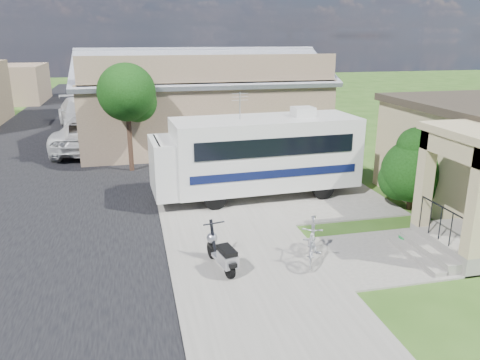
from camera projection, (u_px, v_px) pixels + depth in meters
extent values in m
plane|color=#264713|center=(279.00, 251.00, 12.74)|extent=(120.00, 120.00, 0.00)
cube|color=black|center=(45.00, 170.00, 20.41)|extent=(9.00, 80.00, 0.02)
cube|color=slate|center=(193.00, 161.00, 21.82)|extent=(4.00, 80.00, 0.06)
cube|color=slate|center=(280.00, 194.00, 17.25)|extent=(7.00, 6.00, 0.05)
cube|color=slate|center=(398.00, 255.00, 12.46)|extent=(4.00, 3.00, 0.05)
cube|color=black|center=(409.00, 155.00, 15.94)|extent=(0.04, 1.10, 1.20)
cube|color=slate|center=(462.00, 245.00, 12.48)|extent=(1.60, 2.40, 0.50)
cube|color=slate|center=(428.00, 252.00, 12.29)|extent=(0.40, 2.16, 0.32)
cube|color=slate|center=(416.00, 256.00, 12.24)|extent=(0.35, 2.16, 0.16)
cube|color=#93855D|center=(425.00, 179.00, 12.83)|extent=(0.35, 0.35, 2.70)
cube|color=#93855D|center=(477.00, 204.00, 10.92)|extent=(0.35, 0.35, 2.70)
cube|color=#93855D|center=(455.00, 148.00, 11.55)|extent=(0.35, 2.40, 0.50)
cylinder|color=black|center=(443.00, 207.00, 11.98)|extent=(0.04, 1.70, 0.04)
cube|color=#79614B|center=(201.00, 109.00, 25.24)|extent=(12.00, 8.00, 3.60)
cube|color=slate|center=(206.00, 67.00, 22.68)|extent=(12.50, 4.40, 1.78)
cube|color=slate|center=(194.00, 63.00, 26.40)|extent=(12.50, 4.40, 1.78)
cube|color=slate|center=(199.00, 51.00, 24.34)|extent=(12.50, 0.50, 0.22)
cube|color=#79614B|center=(212.00, 70.00, 20.92)|extent=(11.76, 0.20, 1.30)
cylinder|color=black|center=(130.00, 135.00, 19.83)|extent=(0.20, 0.20, 3.15)
sphere|color=black|center=(127.00, 92.00, 19.29)|extent=(2.40, 2.40, 2.40)
sphere|color=black|center=(137.00, 102.00, 19.70)|extent=(1.68, 1.68, 1.68)
cylinder|color=black|center=(128.00, 102.00, 29.11)|extent=(0.20, 0.20, 3.29)
sphere|color=black|center=(126.00, 71.00, 28.56)|extent=(2.40, 2.40, 2.40)
sphere|color=black|center=(133.00, 79.00, 28.97)|extent=(1.68, 1.68, 1.68)
cylinder|color=black|center=(128.00, 89.00, 37.53)|extent=(0.20, 0.20, 3.01)
sphere|color=black|center=(126.00, 67.00, 37.02)|extent=(2.40, 2.40, 2.40)
sphere|color=black|center=(132.00, 73.00, 37.42)|extent=(1.68, 1.68, 1.68)
cube|color=beige|center=(265.00, 152.00, 16.68)|extent=(6.65, 2.64, 2.43)
cube|color=beige|center=(163.00, 167.00, 15.82)|extent=(0.85, 2.25, 1.87)
cube|color=black|center=(157.00, 153.00, 15.62)|extent=(0.15, 1.99, 0.84)
cube|color=black|center=(277.00, 147.00, 15.47)|extent=(5.56, 0.29, 0.61)
cube|color=black|center=(255.00, 133.00, 17.64)|extent=(5.56, 0.29, 0.61)
cube|color=#0A1033|center=(276.00, 174.00, 15.74)|extent=(5.89, 0.30, 0.28)
cube|color=#0A1033|center=(255.00, 157.00, 17.91)|extent=(5.89, 0.30, 0.28)
cube|color=beige|center=(303.00, 112.00, 16.64)|extent=(0.78, 0.69, 0.33)
cylinder|color=#A8A8AF|center=(240.00, 106.00, 15.94)|extent=(0.04, 0.04, 0.94)
cylinder|color=black|center=(215.00, 199.00, 15.55)|extent=(0.76, 0.30, 0.75)
cylinder|color=black|center=(203.00, 181.00, 17.44)|extent=(0.76, 0.30, 0.75)
cylinder|color=black|center=(323.00, 189.00, 16.57)|extent=(0.76, 0.30, 0.75)
cylinder|color=black|center=(300.00, 173.00, 18.47)|extent=(0.76, 0.30, 0.75)
cylinder|color=black|center=(410.00, 198.00, 15.65)|extent=(0.17, 0.17, 0.83)
sphere|color=black|center=(413.00, 171.00, 15.38)|extent=(2.07, 2.07, 2.07)
sphere|color=black|center=(420.00, 156.00, 15.63)|extent=(1.66, 1.66, 1.66)
sphere|color=black|center=(400.00, 179.00, 15.59)|extent=(1.45, 1.45, 1.45)
sphere|color=black|center=(423.00, 185.00, 15.26)|extent=(1.24, 1.24, 1.24)
sphere|color=black|center=(416.00, 146.00, 15.13)|extent=(1.24, 1.24, 1.24)
cylinder|color=black|center=(230.00, 269.00, 11.14)|extent=(0.21, 0.47, 0.45)
cylinder|color=black|center=(212.00, 250.00, 12.12)|extent=(0.21, 0.47, 0.45)
cube|color=#A8A8AF|center=(221.00, 258.00, 11.57)|extent=(0.42, 0.62, 0.08)
cube|color=#A8A8AF|center=(228.00, 259.00, 11.17)|extent=(0.46, 0.63, 0.31)
cube|color=black|center=(227.00, 251.00, 11.15)|extent=(0.43, 0.67, 0.12)
cube|color=black|center=(232.00, 265.00, 10.95)|extent=(0.22, 0.24, 0.10)
cylinder|color=black|center=(213.00, 236.00, 11.94)|extent=(0.15, 0.36, 0.86)
sphere|color=#A8A8AF|center=(212.00, 238.00, 12.02)|extent=(0.29, 0.29, 0.29)
sphere|color=black|center=(211.00, 237.00, 12.10)|extent=(0.12, 0.12, 0.12)
cylinder|color=black|center=(214.00, 223.00, 11.75)|extent=(0.56, 0.15, 0.04)
cube|color=black|center=(212.00, 246.00, 12.09)|extent=(0.20, 0.31, 0.06)
imported|color=#A8A8AF|center=(312.00, 243.00, 11.95)|extent=(1.21, 1.86, 1.09)
imported|color=silver|center=(91.00, 133.00, 23.79)|extent=(3.60, 6.69, 1.78)
imported|color=silver|center=(83.00, 114.00, 29.20)|extent=(3.88, 6.93, 1.90)
cylinder|color=#166F30|center=(405.00, 240.00, 13.19)|extent=(0.38, 0.38, 0.17)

